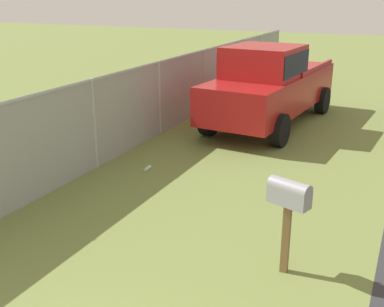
% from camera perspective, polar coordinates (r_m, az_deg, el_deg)
% --- Properties ---
extents(mailbox, '(0.35, 0.56, 1.23)m').
position_cam_1_polar(mailbox, '(5.85, 11.47, -5.37)').
color(mailbox, brown).
rests_on(mailbox, ground).
extents(pickup_truck, '(5.50, 2.39, 2.09)m').
position_cam_1_polar(pickup_truck, '(12.52, 9.22, 8.28)').
color(pickup_truck, maroon).
rests_on(pickup_truck, ground).
extents(fence_section, '(18.35, 0.07, 1.78)m').
position_cam_1_polar(fence_section, '(12.73, -1.06, 8.03)').
color(fence_section, '#9EA3A8').
rests_on(fence_section, ground).
extents(litter_bottle_midfield_b, '(0.22, 0.08, 0.07)m').
position_cam_1_polar(litter_bottle_midfield_b, '(9.44, -5.35, -1.79)').
color(litter_bottle_midfield_b, '#B2D8BF').
rests_on(litter_bottle_midfield_b, ground).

